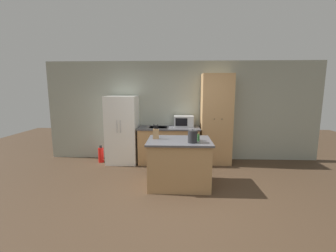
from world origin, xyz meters
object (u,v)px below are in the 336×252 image
(knife_block, at_px, (156,133))
(spice_bottle_short_red, at_px, (195,137))
(microwave, at_px, (184,121))
(fire_extinguisher, at_px, (101,155))
(spice_bottle_amber_oil, at_px, (197,136))
(kettle, at_px, (193,137))
(pantry_cabinet, at_px, (216,119))
(refrigerator, at_px, (123,130))
(spice_bottle_tall_dark, at_px, (198,138))

(knife_block, relative_size, spice_bottle_short_red, 2.22)
(microwave, height_order, fire_extinguisher, microwave)
(spice_bottle_short_red, relative_size, spice_bottle_amber_oil, 0.79)
(knife_block, height_order, spice_bottle_short_red, knife_block)
(knife_block, bearing_deg, fire_extinguisher, 141.01)
(microwave, distance_m, kettle, 1.74)
(knife_block, distance_m, spice_bottle_amber_oil, 0.80)
(pantry_cabinet, distance_m, kettle, 1.80)
(refrigerator, bearing_deg, spice_bottle_tall_dark, -39.45)
(spice_bottle_amber_oil, xyz_separation_m, fire_extinguisher, (-2.35, 1.37, -0.80))
(pantry_cabinet, height_order, spice_bottle_short_red, pantry_cabinet)
(pantry_cabinet, xyz_separation_m, microwave, (-0.82, 0.08, -0.06))
(microwave, bearing_deg, kettle, -86.15)
(knife_block, distance_m, kettle, 0.75)
(spice_bottle_short_red, distance_m, fire_extinguisher, 2.77)
(pantry_cabinet, height_order, knife_block, pantry_cabinet)
(refrigerator, height_order, spice_bottle_tall_dark, refrigerator)
(refrigerator, xyz_separation_m, kettle, (1.68, -1.60, 0.17))
(refrigerator, bearing_deg, spice_bottle_amber_oil, -38.44)
(pantry_cabinet, xyz_separation_m, spice_bottle_short_red, (-0.64, -1.41, -0.15))
(microwave, relative_size, spice_bottle_tall_dark, 3.57)
(microwave, distance_m, knife_block, 1.56)
(microwave, xyz_separation_m, spice_bottle_amber_oil, (0.21, -1.56, -0.07))
(spice_bottle_tall_dark, bearing_deg, knife_block, 167.94)
(pantry_cabinet, height_order, fire_extinguisher, pantry_cabinet)
(microwave, xyz_separation_m, spice_bottle_short_red, (0.18, -1.49, -0.09))
(knife_block, relative_size, kettle, 1.18)
(spice_bottle_short_red, distance_m, kettle, 0.26)
(microwave, distance_m, spice_bottle_short_red, 1.51)
(spice_bottle_tall_dark, bearing_deg, kettle, -134.71)
(spice_bottle_tall_dark, distance_m, spice_bottle_short_red, 0.14)
(kettle, bearing_deg, spice_bottle_short_red, 75.92)
(refrigerator, height_order, microwave, refrigerator)
(spice_bottle_amber_oil, bearing_deg, pantry_cabinet, 67.81)
(pantry_cabinet, relative_size, spice_bottle_amber_oil, 13.35)
(spice_bottle_tall_dark, relative_size, kettle, 0.56)
(knife_block, distance_m, fire_extinguisher, 2.17)
(refrigerator, distance_m, microwave, 1.58)
(refrigerator, xyz_separation_m, pantry_cabinet, (2.38, 0.06, 0.27))
(kettle, distance_m, fire_extinguisher, 2.86)
(pantry_cabinet, xyz_separation_m, fire_extinguisher, (-2.96, -0.10, -0.93))
(refrigerator, height_order, pantry_cabinet, pantry_cabinet)
(kettle, bearing_deg, spice_bottle_tall_dark, 45.29)
(pantry_cabinet, bearing_deg, spice_bottle_tall_dark, -110.73)
(knife_block, xyz_separation_m, fire_extinguisher, (-1.56, 1.26, -0.83))
(pantry_cabinet, distance_m, knife_block, 1.96)
(spice_bottle_tall_dark, bearing_deg, microwave, 98.17)
(pantry_cabinet, xyz_separation_m, kettle, (-0.70, -1.66, -0.10))
(refrigerator, relative_size, pantry_cabinet, 0.76)
(kettle, height_order, fire_extinguisher, kettle)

